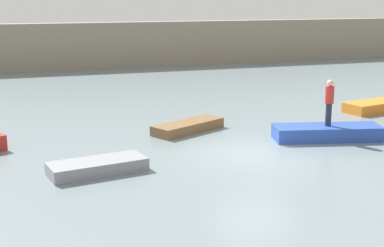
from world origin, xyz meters
The scene contains 7 objects.
ground_plane centered at (0.00, 0.00, 0.00)m, with size 120.00×120.00×0.00m, color slate.
embankment_wall centered at (0.00, 24.13, 1.66)m, with size 80.00×1.20×3.32m, color gray.
rowboat_grey centered at (-5.34, -0.25, 0.19)m, with size 2.92×1.14×0.39m, color gray.
rowboat_brown centered at (-1.14, 3.77, 0.19)m, with size 3.11×1.02×0.38m, color brown.
rowboat_blue centered at (3.39, 0.95, 0.26)m, with size 3.97×1.23×0.53m, color #2B4CAD.
rowboat_orange centered at (8.66, 4.77, 0.23)m, with size 3.85×1.21×0.46m, color orange.
person_red_shirt centered at (3.39, 0.95, 1.48)m, with size 0.32×0.32×1.71m.
Camera 1 is at (-7.61, -16.07, 5.23)m, focal length 50.98 mm.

